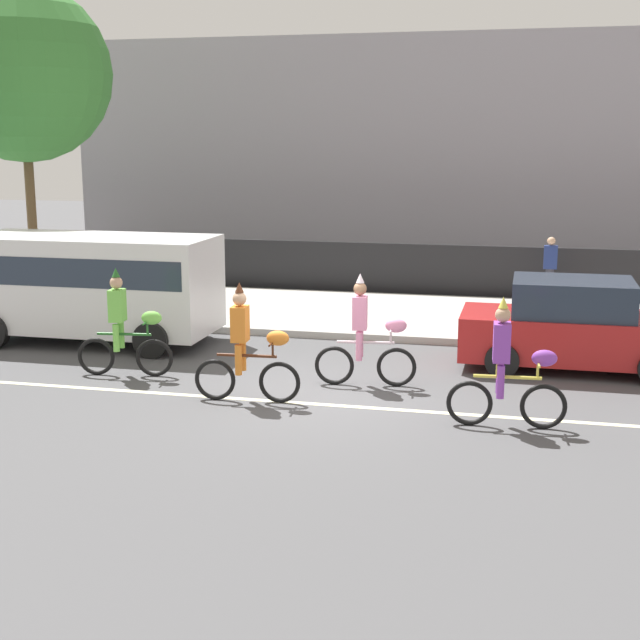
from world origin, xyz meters
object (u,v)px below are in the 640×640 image
(parade_cyclist_lime, at_px, (125,329))
(parade_cyclist_pink, at_px, (366,337))
(parked_car_red, at_px, (575,327))
(parked_van_white, at_px, (95,280))
(pedestrian_onlooker, at_px, (550,268))
(parade_cyclist_purple, at_px, (509,371))
(parade_cyclist_orange, at_px, (247,350))

(parade_cyclist_lime, height_order, parade_cyclist_pink, same)
(parade_cyclist_lime, relative_size, parked_car_red, 0.47)
(parked_van_white, xyz_separation_m, parked_car_red, (9.40, -0.01, -0.50))
(parked_car_red, xyz_separation_m, pedestrian_onlooker, (-0.36, 5.79, 0.23))
(parade_cyclist_lime, bearing_deg, parade_cyclist_pink, 4.65)
(parade_cyclist_purple, relative_size, pedestrian_onlooker, 1.19)
(pedestrian_onlooker, bearing_deg, parade_cyclist_pink, -111.86)
(parade_cyclist_purple, bearing_deg, parked_van_white, 156.30)
(parade_cyclist_orange, distance_m, parade_cyclist_pink, 2.13)
(parked_van_white, height_order, pedestrian_onlooker, parked_van_white)
(parade_cyclist_purple, distance_m, pedestrian_onlooker, 9.46)
(parade_cyclist_pink, bearing_deg, parade_cyclist_purple, -35.57)
(parade_cyclist_lime, distance_m, pedestrian_onlooker, 10.91)
(parade_cyclist_pink, distance_m, parade_cyclist_purple, 2.93)
(parade_cyclist_lime, xyz_separation_m, parked_car_red, (7.69, 2.28, -0.06))
(parade_cyclist_lime, distance_m, parked_van_white, 2.90)
(parade_cyclist_lime, height_order, parked_van_white, parked_van_white)
(parade_cyclist_orange, bearing_deg, parade_cyclist_lime, 158.80)
(pedestrian_onlooker, bearing_deg, parade_cyclist_lime, -132.23)
(parade_cyclist_orange, bearing_deg, parade_cyclist_pink, 38.94)
(parked_car_red, bearing_deg, parade_cyclist_lime, -163.46)
(parked_car_red, bearing_deg, parade_cyclist_orange, -147.36)
(parade_cyclist_orange, xyz_separation_m, parked_van_white, (-4.28, 3.29, 0.44))
(parked_car_red, bearing_deg, pedestrian_onlooker, 93.55)
(parked_van_white, bearing_deg, parade_cyclist_pink, -18.18)
(parade_cyclist_purple, height_order, pedestrian_onlooker, parade_cyclist_purple)
(parade_cyclist_orange, height_order, parade_cyclist_purple, same)
(parade_cyclist_purple, bearing_deg, parade_cyclist_orange, 174.86)
(parked_van_white, bearing_deg, parade_cyclist_purple, -23.70)
(parade_cyclist_orange, relative_size, parade_cyclist_pink, 1.00)
(parade_cyclist_orange, bearing_deg, parked_car_red, 32.64)
(parade_cyclist_pink, height_order, parked_car_red, parade_cyclist_pink)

